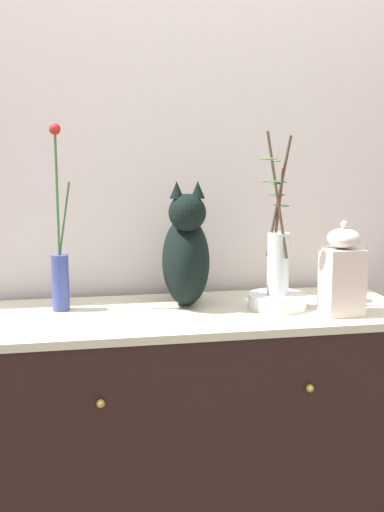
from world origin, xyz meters
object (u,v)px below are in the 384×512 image
Objects in this scene: vase_slim_green at (60,268)px; bowl_porcelain at (277,301)px; vase_glass_clear at (278,252)px; cat_sitting at (186,255)px; sideboard at (192,432)px; jar_lidded_porcelain at (342,273)px.

bowl_porcelain is at bearing -8.16° from vase_slim_green.
vase_glass_clear is (0.70, -0.10, 0.05)m from vase_slim_green.
bowl_porcelain is 0.36× the size of vase_glass_clear.
vase_slim_green is (-0.41, 0.01, -0.03)m from cat_sitting.
jar_lidded_porcelain is (0.46, -0.12, 0.55)m from sideboard.
jar_lidded_porcelain is at bearing -30.73° from bowl_porcelain.
bowl_porcelain is 0.64× the size of jar_lidded_porcelain.
vase_glass_clear reaches higher than cat_sitting.
cat_sitting reaches higher than jar_lidded_porcelain.
sideboard is 0.52m from bowl_porcelain.
cat_sitting is at bearing 162.46° from bowl_porcelain.
vase_glass_clear is at bearing -2.34° from sideboard.
sideboard is at bearing 177.66° from vase_glass_clear.
vase_slim_green reaches higher than cat_sitting.
vase_slim_green is at bearing 166.79° from jar_lidded_porcelain.
vase_slim_green is at bearing 168.27° from sideboard.
cat_sitting is 0.75× the size of vase_slim_green.
vase_glass_clear is (-0.00, 0.00, 0.16)m from bowl_porcelain.
sideboard is 2.35× the size of vase_slim_green.
cat_sitting is at bearing 162.81° from vase_glass_clear.
vase_slim_green reaches higher than bowl_porcelain.
cat_sitting is 0.34m from bowl_porcelain.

